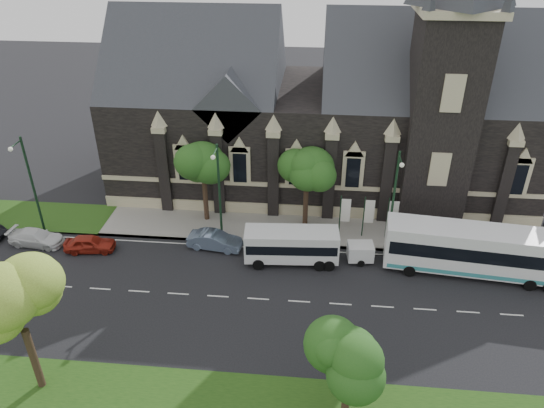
# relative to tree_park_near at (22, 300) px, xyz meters

# --- Properties ---
(ground) EXTENTS (160.00, 160.00, 0.00)m
(ground) POSITION_rel_tree_park_near_xyz_m (11.77, 8.77, -6.42)
(ground) COLOR black
(ground) RESTS_ON ground
(sidewalk) EXTENTS (80.00, 5.00, 0.15)m
(sidewalk) POSITION_rel_tree_park_near_xyz_m (11.77, 18.27, -6.34)
(sidewalk) COLOR gray
(sidewalk) RESTS_ON ground
(museum) EXTENTS (40.00, 17.70, 29.90)m
(museum) POSITION_rel_tree_park_near_xyz_m (16.89, 27.55, 1.75)
(museum) COLOR black
(museum) RESTS_ON ground
(tree_park_near) EXTENTS (4.42, 4.42, 8.56)m
(tree_park_near) POSITION_rel_tree_park_near_xyz_m (0.00, 0.00, 0.00)
(tree_park_near) COLOR black
(tree_park_near) RESTS_ON ground
(tree_park_east) EXTENTS (3.40, 3.40, 6.28)m
(tree_park_east) POSITION_rel_tree_park_near_xyz_m (17.95, -0.55, -1.80)
(tree_park_east) COLOR black
(tree_park_east) RESTS_ON ground
(tree_walk_right) EXTENTS (4.08, 4.08, 7.80)m
(tree_walk_right) POSITION_rel_tree_park_near_xyz_m (14.98, 19.48, -0.60)
(tree_walk_right) COLOR black
(tree_walk_right) RESTS_ON ground
(tree_walk_left) EXTENTS (3.91, 3.91, 7.64)m
(tree_walk_left) POSITION_rel_tree_park_near_xyz_m (5.97, 19.47, -0.68)
(tree_walk_left) COLOR black
(tree_walk_left) RESTS_ON ground
(street_lamp_near) EXTENTS (0.36, 1.88, 9.00)m
(street_lamp_near) POSITION_rel_tree_park_near_xyz_m (21.77, 15.86, -1.30)
(street_lamp_near) COLOR #15311D
(street_lamp_near) RESTS_ON ground
(street_lamp_mid) EXTENTS (0.36, 1.88, 9.00)m
(street_lamp_mid) POSITION_rel_tree_park_near_xyz_m (7.77, 15.86, -1.30)
(street_lamp_mid) COLOR #15311D
(street_lamp_mid) RESTS_ON ground
(street_lamp_far) EXTENTS (0.36, 1.88, 9.00)m
(street_lamp_far) POSITION_rel_tree_park_near_xyz_m (-8.23, 15.86, -1.30)
(street_lamp_far) COLOR #15311D
(street_lamp_far) RESTS_ON ground
(banner_flag_left) EXTENTS (0.90, 0.10, 4.00)m
(banner_flag_left) POSITION_rel_tree_park_near_xyz_m (18.06, 17.77, -4.03)
(banner_flag_left) COLOR #15311D
(banner_flag_left) RESTS_ON ground
(banner_flag_center) EXTENTS (0.90, 0.10, 4.00)m
(banner_flag_center) POSITION_rel_tree_park_near_xyz_m (20.06, 17.77, -4.03)
(banner_flag_center) COLOR #15311D
(banner_flag_center) RESTS_ON ground
(banner_flag_right) EXTENTS (0.90, 0.10, 4.00)m
(banner_flag_right) POSITION_rel_tree_park_near_xyz_m (22.06, 17.77, -4.03)
(banner_flag_right) COLOR #15311D
(banner_flag_right) RESTS_ON ground
(tour_coach) EXTENTS (13.72, 4.23, 3.94)m
(tour_coach) POSITION_rel_tree_park_near_xyz_m (27.99, 13.52, -4.28)
(tour_coach) COLOR white
(tour_coach) RESTS_ON ground
(shuttle_bus) EXTENTS (7.57, 3.03, 2.87)m
(shuttle_bus) POSITION_rel_tree_park_near_xyz_m (13.90, 13.66, -4.76)
(shuttle_bus) COLOR silver
(shuttle_bus) RESTS_ON ground
(box_trailer) EXTENTS (3.00, 1.77, 1.57)m
(box_trailer) POSITION_rel_tree_park_near_xyz_m (19.41, 14.24, -5.52)
(box_trailer) COLOR silver
(box_trailer) RESTS_ON ground
(sedan) EXTENTS (4.71, 2.13, 1.50)m
(sedan) POSITION_rel_tree_park_near_xyz_m (7.38, 14.91, -5.67)
(sedan) COLOR slate
(sedan) RESTS_ON ground
(car_far_red) EXTENTS (4.30, 2.14, 1.41)m
(car_far_red) POSITION_rel_tree_park_near_xyz_m (-2.89, 13.54, -5.71)
(car_far_red) COLOR maroon
(car_far_red) RESTS_ON ground
(car_far_white) EXTENTS (4.79, 2.25, 1.35)m
(car_far_white) POSITION_rel_tree_park_near_xyz_m (-7.79, 14.01, -5.74)
(car_far_white) COLOR silver
(car_far_white) RESTS_ON ground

